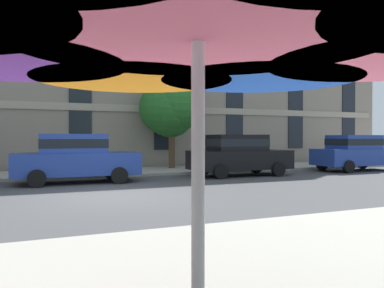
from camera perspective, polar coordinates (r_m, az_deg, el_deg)
name	(u,v)px	position (r m, az deg, el deg)	size (l,w,h in m)	color
ground_plane	(113,196)	(10.80, -11.89, -7.82)	(120.00, 120.00, 0.00)	#424244
sidewalk_far	(86,173)	(17.48, -15.89, -4.29)	(56.00, 3.60, 0.12)	#9E998E
apartment_building	(71,40)	(26.35, -18.00, 14.85)	(39.41, 12.08, 16.00)	gray
sedan_blue	(76,157)	(14.28, -17.29, -1.88)	(4.40, 1.98, 1.78)	navy
sedan_black	(239,154)	(16.31, 7.15, -1.50)	(4.40, 1.98, 1.78)	black
sedan_blue_midblock	(355,152)	(20.40, 23.61, -1.09)	(4.40, 1.98, 1.78)	navy
street_tree_middle	(171,109)	(19.03, -3.15, 5.38)	(3.17, 3.14, 4.55)	#4C3823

